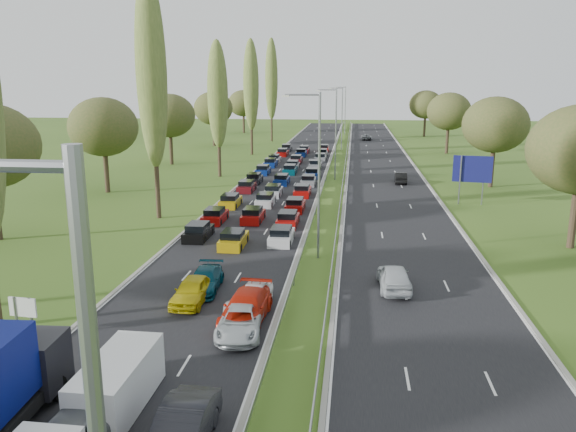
# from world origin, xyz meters

# --- Properties ---
(ground) EXTENTS (260.00, 260.00, 0.00)m
(ground) POSITION_xyz_m (4.50, 80.00, 0.00)
(ground) COLOR #35531A
(ground) RESTS_ON ground
(near_carriageway) EXTENTS (10.50, 215.00, 0.04)m
(near_carriageway) POSITION_xyz_m (-2.25, 82.50, 0.00)
(near_carriageway) COLOR black
(near_carriageway) RESTS_ON ground
(far_carriageway) EXTENTS (10.50, 215.00, 0.04)m
(far_carriageway) POSITION_xyz_m (11.25, 82.50, 0.00)
(far_carriageway) COLOR black
(far_carriageway) RESTS_ON ground
(central_reservation) EXTENTS (2.36, 215.00, 0.32)m
(central_reservation) POSITION_xyz_m (4.50, 82.50, 0.55)
(central_reservation) COLOR gray
(central_reservation) RESTS_ON ground
(lamp_columns) EXTENTS (0.18, 140.18, 12.00)m
(lamp_columns) POSITION_xyz_m (4.50, 78.00, 6.00)
(lamp_columns) COLOR gray
(lamp_columns) RESTS_ON ground
(poplar_row) EXTENTS (2.80, 127.80, 22.44)m
(poplar_row) POSITION_xyz_m (-11.50, 68.17, 12.39)
(poplar_row) COLOR #2D2116
(poplar_row) RESTS_ON ground
(woodland_left) EXTENTS (8.00, 166.00, 11.10)m
(woodland_left) POSITION_xyz_m (-22.00, 62.63, 7.68)
(woodland_left) COLOR #2D2116
(woodland_left) RESTS_ON ground
(woodland_right) EXTENTS (8.00, 153.00, 11.10)m
(woodland_right) POSITION_xyz_m (24.00, 66.67, 7.68)
(woodland_right) COLOR #2D2116
(woodland_right) RESTS_ON ground
(traffic_queue_fill) EXTENTS (9.12, 69.04, 0.80)m
(traffic_queue_fill) POSITION_xyz_m (-2.24, 77.54, 0.44)
(traffic_queue_fill) COLOR black
(traffic_queue_fill) RESTS_ON ground
(near_car_7) EXTENTS (2.11, 4.68, 1.33)m
(near_car_7) POSITION_xyz_m (-2.05, 35.48, 0.69)
(near_car_7) COLOR #043748
(near_car_7) RESTS_ON near_carriageway
(near_car_8) EXTENTS (1.90, 4.45, 1.50)m
(near_car_8) POSITION_xyz_m (-2.24, 33.42, 0.77)
(near_car_8) COLOR #BAA90C
(near_car_8) RESTS_ON near_carriageway
(near_car_9) EXTENTS (1.76, 4.84, 1.59)m
(near_car_9) POSITION_xyz_m (1.24, 20.12, 0.81)
(near_car_9) COLOR black
(near_car_9) RESTS_ON near_carriageway
(near_car_10) EXTENTS (2.58, 4.94, 1.33)m
(near_car_10) POSITION_xyz_m (1.38, 29.61, 0.68)
(near_car_10) COLOR #A8AFB2
(near_car_10) RESTS_ON near_carriageway
(near_car_11) EXTENTS (2.46, 5.47, 1.56)m
(near_car_11) POSITION_xyz_m (1.38, 31.19, 0.80)
(near_car_11) COLOR #B51E0B
(near_car_11) RESTS_ON near_carriageway
(near_car_12) EXTENTS (1.97, 4.18, 1.38)m
(near_car_12) POSITION_xyz_m (1.43, 33.29, 0.71)
(near_car_12) COLOR white
(near_car_12) RESTS_ON near_carriageway
(far_car_0) EXTENTS (2.12, 4.79, 1.60)m
(far_car_0) POSITION_xyz_m (9.63, 37.03, 0.82)
(far_car_0) COLOR #B1B7BC
(far_car_0) RESTS_ON far_carriageway
(far_car_1) EXTENTS (1.65, 4.32, 1.40)m
(far_car_1) POSITION_xyz_m (13.05, 76.38, 0.72)
(far_car_1) COLOR black
(far_car_1) RESTS_ON far_carriageway
(far_car_2) EXTENTS (2.27, 4.83, 1.34)m
(far_car_2) POSITION_xyz_m (9.73, 134.65, 0.69)
(far_car_2) COLOR gray
(far_car_2) RESTS_ON far_carriageway
(white_van_rear) EXTENTS (2.02, 5.15, 2.07)m
(white_van_rear) POSITION_xyz_m (-2.04, 22.67, 1.06)
(white_van_rear) COLOR silver
(white_van_rear) RESTS_ON near_carriageway
(info_sign) EXTENTS (1.50, 0.24, 2.10)m
(info_sign) POSITION_xyz_m (-9.40, 28.02, 1.37)
(info_sign) COLOR gray
(info_sign) RESTS_ON ground
(direction_sign) EXTENTS (3.96, 0.75, 5.20)m
(direction_sign) POSITION_xyz_m (19.40, 63.87, 3.57)
(direction_sign) COLOR gray
(direction_sign) RESTS_ON ground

